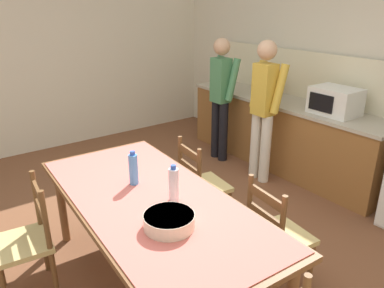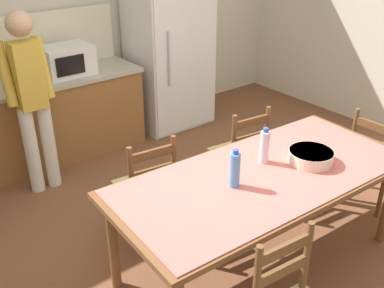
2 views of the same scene
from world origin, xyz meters
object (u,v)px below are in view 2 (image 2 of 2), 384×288
person_at_counter (31,95)px  refrigerator (170,55)px  microwave (67,60)px  chair_head_end (376,160)px  serving_bowl (311,156)px  dining_table (263,182)px  bottle_off_centre (265,147)px  bottle_near_centre (235,170)px  chair_side_far_right (240,154)px  chair_side_far_left (147,188)px

person_at_counter → refrigerator: bearing=-75.0°
microwave → chair_head_end: 3.16m
serving_bowl → refrigerator: bearing=76.5°
dining_table → serving_bowl: (0.38, -0.09, 0.12)m
dining_table → bottle_off_centre: bottle_off_centre is taller
dining_table → bottle_off_centre: 0.26m
bottle_near_centre → bottle_off_centre: bearing=15.5°
refrigerator → person_at_counter: size_ratio=1.03×
microwave → chair_side_far_right: (0.80, -1.79, -0.60)m
microwave → serving_bowl: (0.65, -2.65, -0.21)m
microwave → chair_side_far_left: 1.86m
chair_side_far_right → bottle_near_centre: bearing=50.5°
chair_side_far_right → refrigerator: bearing=-98.4°
dining_table → bottle_near_centre: bottle_near_centre is taller
serving_bowl → chair_head_end: chair_head_end is taller
chair_side_far_left → bottle_near_centre: bearing=110.0°
refrigerator → chair_head_end: 2.66m
chair_side_far_right → microwave: bearing=-59.0°
chair_side_far_left → person_at_counter: (-0.40, 1.23, 0.51)m
bottle_near_centre → chair_side_far_left: bearing=103.1°
microwave → chair_side_far_left: size_ratio=0.55×
person_at_counter → microwave: bearing=-48.5°
chair_head_end → person_at_counter: 3.12m
bottle_off_centre → serving_bowl: (0.26, -0.21, -0.07)m
microwave → bottle_off_centre: bearing=-80.9°
bottle_near_centre → chair_head_end: bottle_near_centre is taller
serving_bowl → person_at_counter: person_at_counter is taller
refrigerator → chair_side_far_right: 1.89m
serving_bowl → chair_side_far_left: chair_side_far_left is taller
microwave → bottle_near_centre: (0.00, -2.55, -0.13)m
bottle_off_centre → serving_bowl: bearing=-38.7°
bottle_off_centre → chair_side_far_left: (-0.57, 0.69, -0.47)m
refrigerator → chair_head_end: (0.38, -2.60, -0.43)m
chair_head_end → serving_bowl: bearing=91.4°
bottle_near_centre → bottle_off_centre: same height
chair_head_end → chair_side_far_left: bearing=64.4°
chair_side_far_left → chair_side_far_right: (0.98, -0.04, 0.00)m
bottle_off_centre → serving_bowl: bottle_off_centre is taller
bottle_off_centre → chair_side_far_left: bearing=129.7°
chair_side_far_left → bottle_off_centre: bearing=136.5°
refrigerator → dining_table: bearing=-111.7°
bottle_near_centre → chair_side_far_left: 0.95m
microwave → dining_table: bearing=-83.9°
bottle_off_centre → person_at_counter: bearing=116.9°
chair_head_end → chair_side_far_left: (-1.85, 0.88, 0.00)m
dining_table → chair_side_far_left: 0.97m
microwave → bottle_off_centre: size_ratio=1.85×
bottle_near_centre → serving_bowl: size_ratio=0.84×
refrigerator → chair_side_far_right: bearing=-105.3°
refrigerator → chair_side_far_left: 2.31m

